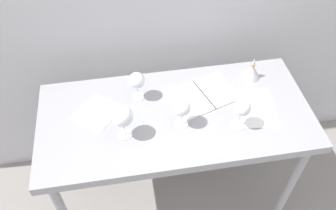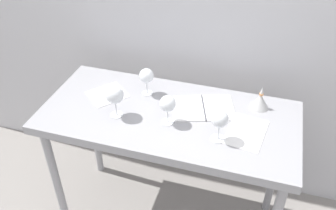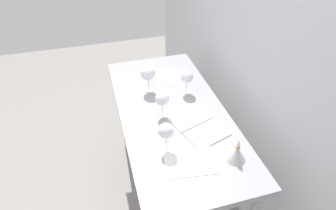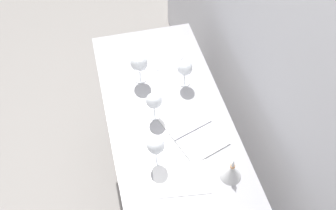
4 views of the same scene
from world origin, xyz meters
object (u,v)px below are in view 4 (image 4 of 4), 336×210
Objects in this scene: wine_glass_near_left at (139,63)px; tasting_sheet_lower at (162,60)px; wine_glass_near_center at (154,101)px; tasting_sheet_upper at (181,179)px; decanter_funnel at (231,171)px; open_notebook at (193,131)px; wine_glass_near_right at (156,146)px; wine_glass_far_left at (185,69)px.

tasting_sheet_lower is (-0.13, 0.16, -0.13)m from wine_glass_near_left.
wine_glass_near_center is 0.63× the size of tasting_sheet_upper.
open_notebook is at bearing -161.46° from decanter_funnel.
decanter_funnel is at bearing 21.86° from wine_glass_near_left.
wine_glass_near_left reaches higher than tasting_sheet_lower.
wine_glass_near_right is at bearing -3.19° from wine_glass_near_left.
wine_glass_near_center is 0.89× the size of wine_glass_near_left.
tasting_sheet_upper is at bearing 5.03° from wine_glass_near_left.
wine_glass_near_center reaches higher than open_notebook.
tasting_sheet_lower is at bearing 164.37° from wine_glass_near_right.
open_notebook is 1.46× the size of tasting_sheet_upper.
decanter_funnel is at bearing 48.74° from tasting_sheet_lower.
wine_glass_far_left is at bearing 153.91° from open_notebook.
tasting_sheet_upper is (0.69, 0.06, -0.13)m from wine_glass_near_left.
open_notebook is at bearing 23.99° from wine_glass_near_left.
wine_glass_near_right is at bearing -10.85° from wine_glass_near_center.
wine_glass_near_center is 0.42m from tasting_sheet_upper.
wine_glass_far_left is 0.43× the size of open_notebook.
wine_glass_far_left is (-0.19, 0.22, 0.00)m from wine_glass_near_center.
wine_glass_far_left is 0.62× the size of tasting_sheet_upper.
open_notebook is 2.80× the size of decanter_funnel.
wine_glass_near_right is 0.73m from tasting_sheet_lower.
open_notebook is 0.57m from tasting_sheet_lower.
wine_glass_near_right is at bearing 24.42° from tasting_sheet_lower.
wine_glass_near_center is 1.20× the size of decanter_funnel.
decanter_funnel is (0.04, 0.23, 0.04)m from tasting_sheet_upper.
wine_glass_near_right is at bearing -117.78° from decanter_funnel.
wine_glass_near_left is 0.26m from wine_glass_far_left.
tasting_sheet_upper is (0.60, -0.18, -0.12)m from wine_glass_far_left.
wine_glass_near_center is 0.45m from tasting_sheet_lower.
tasting_sheet_upper is (0.41, 0.04, -0.12)m from wine_glass_near_center.
tasting_sheet_lower is (-0.22, -0.08, -0.12)m from wine_glass_far_left.
wine_glass_near_left reaches higher than decanter_funnel.
wine_glass_near_right is at bearing -136.88° from tasting_sheet_upper.
wine_glass_near_right reaches higher than wine_glass_far_left.
wine_glass_near_center reaches higher than decanter_funnel.
wine_glass_near_center is 0.26m from open_notebook.
open_notebook is (0.16, 0.17, -0.11)m from wine_glass_near_center.
open_notebook is at bearing -7.56° from wine_glass_far_left.
wine_glass_far_left is at bearing 149.92° from wine_glass_near_right.
wine_glass_near_right reaches higher than tasting_sheet_upper.
wine_glass_near_center reaches higher than tasting_sheet_upper.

